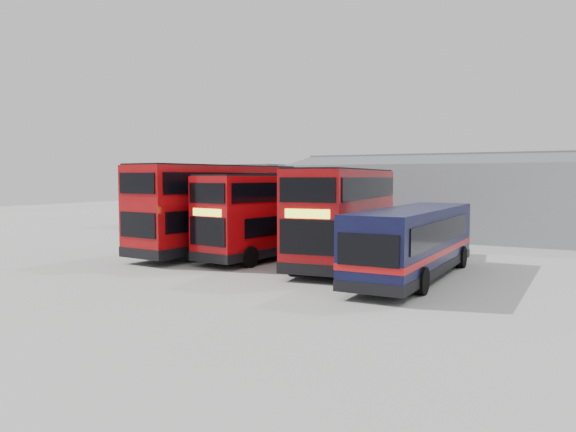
{
  "coord_description": "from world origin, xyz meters",
  "views": [
    {
      "loc": [
        13.59,
        -21.38,
        4.17
      ],
      "look_at": [
        -0.81,
        4.43,
        2.1
      ],
      "focal_mm": 35.0,
      "sensor_mm": 36.0,
      "label": 1
    }
  ],
  "objects_px": {
    "office_block": "(231,195)",
    "double_decker_right": "(345,217)",
    "double_decker_left": "(219,209)",
    "double_decker_centre": "(276,216)",
    "maintenance_shed": "(508,199)",
    "single_decker_blue": "(414,244)",
    "panel_van": "(178,213)"
  },
  "relations": [
    {
      "from": "double_decker_right",
      "to": "double_decker_centre",
      "type": "bearing_deg",
      "value": 164.8
    },
    {
      "from": "double_decker_right",
      "to": "panel_van",
      "type": "height_order",
      "value": "double_decker_right"
    },
    {
      "from": "panel_van",
      "to": "double_decker_left",
      "type": "bearing_deg",
      "value": -45.68
    },
    {
      "from": "maintenance_shed",
      "to": "single_decker_blue",
      "type": "height_order",
      "value": "maintenance_shed"
    },
    {
      "from": "double_decker_left",
      "to": "office_block",
      "type": "bearing_deg",
      "value": -52.07
    },
    {
      "from": "double_decker_left",
      "to": "double_decker_centre",
      "type": "height_order",
      "value": "double_decker_left"
    },
    {
      "from": "office_block",
      "to": "double_decker_left",
      "type": "xyz_separation_m",
      "value": [
        9.38,
        -14.52,
        -0.19
      ]
    },
    {
      "from": "single_decker_blue",
      "to": "panel_van",
      "type": "xyz_separation_m",
      "value": [
        -21.82,
        11.16,
        -0.06
      ]
    },
    {
      "from": "office_block",
      "to": "double_decker_centre",
      "type": "distance_m",
      "value": 19.27
    },
    {
      "from": "maintenance_shed",
      "to": "double_decker_right",
      "type": "relative_size",
      "value": 2.78
    },
    {
      "from": "double_decker_left",
      "to": "double_decker_centre",
      "type": "bearing_deg",
      "value": -171.83
    },
    {
      "from": "panel_van",
      "to": "double_decker_centre",
      "type": "bearing_deg",
      "value": -37.07
    },
    {
      "from": "office_block",
      "to": "panel_van",
      "type": "height_order",
      "value": "office_block"
    },
    {
      "from": "double_decker_centre",
      "to": "maintenance_shed",
      "type": "bearing_deg",
      "value": 67.93
    },
    {
      "from": "maintenance_shed",
      "to": "double_decker_centre",
      "type": "height_order",
      "value": "maintenance_shed"
    },
    {
      "from": "double_decker_centre",
      "to": "double_decker_right",
      "type": "distance_m",
      "value": 4.16
    },
    {
      "from": "single_decker_blue",
      "to": "double_decker_left",
      "type": "bearing_deg",
      "value": -12.63
    },
    {
      "from": "double_decker_centre",
      "to": "panel_van",
      "type": "bearing_deg",
      "value": 155.34
    },
    {
      "from": "double_decker_centre",
      "to": "double_decker_right",
      "type": "relative_size",
      "value": 0.94
    },
    {
      "from": "double_decker_centre",
      "to": "double_decker_right",
      "type": "xyz_separation_m",
      "value": [
        4.12,
        -0.54,
        0.14
      ]
    },
    {
      "from": "office_block",
      "to": "maintenance_shed",
      "type": "relative_size",
      "value": 0.4
    },
    {
      "from": "double_decker_centre",
      "to": "single_decker_blue",
      "type": "bearing_deg",
      "value": -11.08
    },
    {
      "from": "double_decker_centre",
      "to": "office_block",
      "type": "bearing_deg",
      "value": 139.07
    },
    {
      "from": "double_decker_centre",
      "to": "double_decker_left",
      "type": "bearing_deg",
      "value": -169.77
    },
    {
      "from": "maintenance_shed",
      "to": "panel_van",
      "type": "height_order",
      "value": "maintenance_shed"
    },
    {
      "from": "office_block",
      "to": "double_decker_right",
      "type": "bearing_deg",
      "value": -41.17
    },
    {
      "from": "maintenance_shed",
      "to": "office_block",
      "type": "bearing_deg",
      "value": -174.79
    },
    {
      "from": "double_decker_left",
      "to": "double_decker_right",
      "type": "xyz_separation_m",
      "value": [
        7.62,
        -0.35,
        -0.13
      ]
    },
    {
      "from": "maintenance_shed",
      "to": "double_decker_left",
      "type": "xyz_separation_m",
      "value": [
        -12.62,
        -16.52,
        -0.21
      ]
    },
    {
      "from": "office_block",
      "to": "single_decker_blue",
      "type": "bearing_deg",
      "value": -38.99
    },
    {
      "from": "maintenance_shed",
      "to": "double_decker_right",
      "type": "distance_m",
      "value": 17.6
    },
    {
      "from": "double_decker_left",
      "to": "double_decker_right",
      "type": "relative_size",
      "value": 1.05
    }
  ]
}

